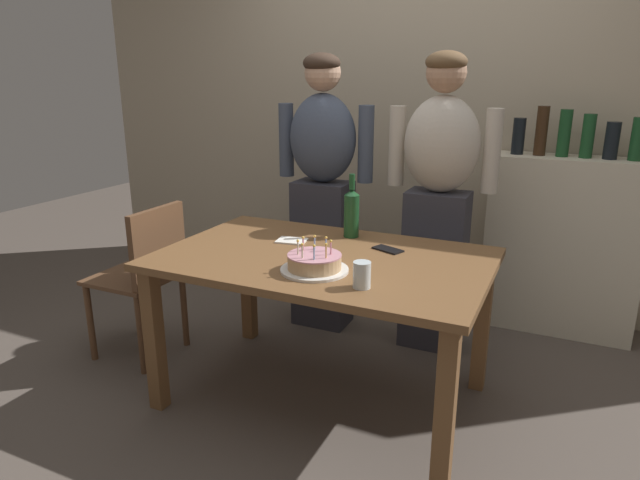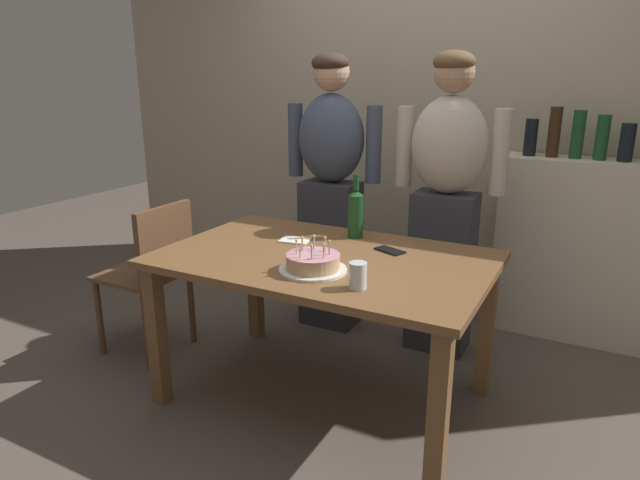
% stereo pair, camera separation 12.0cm
% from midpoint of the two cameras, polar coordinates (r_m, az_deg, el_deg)
% --- Properties ---
extents(ground_plane, '(10.00, 10.00, 0.00)m').
position_cam_midpoint_polar(ground_plane, '(2.86, -0.92, -15.85)').
color(ground_plane, '#564C44').
extents(back_wall, '(5.20, 0.10, 2.60)m').
position_cam_midpoint_polar(back_wall, '(3.87, 9.31, 12.98)').
color(back_wall, tan).
rests_on(back_wall, ground_plane).
extents(dining_table, '(1.50, 0.96, 0.74)m').
position_cam_midpoint_polar(dining_table, '(2.57, -0.99, -3.68)').
color(dining_table, brown).
rests_on(dining_table, ground_plane).
extents(birthday_cake, '(0.29, 0.29, 0.14)m').
position_cam_midpoint_polar(birthday_cake, '(2.33, -2.06, -2.43)').
color(birthday_cake, white).
rests_on(birthday_cake, dining_table).
extents(water_glass_near, '(0.07, 0.07, 0.11)m').
position_cam_midpoint_polar(water_glass_near, '(2.15, 2.76, -3.64)').
color(water_glass_near, silver).
rests_on(water_glass_near, dining_table).
extents(wine_bottle, '(0.08, 0.08, 0.32)m').
position_cam_midpoint_polar(wine_bottle, '(2.80, 2.03, 2.91)').
color(wine_bottle, '#194723').
rests_on(wine_bottle, dining_table).
extents(cell_phone, '(0.16, 0.12, 0.01)m').
position_cam_midpoint_polar(cell_phone, '(2.62, 5.74, -0.99)').
color(cell_phone, black).
rests_on(cell_phone, dining_table).
extents(napkin_stack, '(0.16, 0.13, 0.01)m').
position_cam_midpoint_polar(napkin_stack, '(2.76, -4.19, -0.08)').
color(napkin_stack, white).
rests_on(napkin_stack, dining_table).
extents(person_man_bearded, '(0.61, 0.27, 1.66)m').
position_cam_midpoint_polar(person_man_bearded, '(3.35, -0.75, 5.26)').
color(person_man_bearded, '#33333D').
rests_on(person_man_bearded, ground_plane).
extents(person_woman_cardigan, '(0.61, 0.27, 1.66)m').
position_cam_midpoint_polar(person_woman_cardigan, '(3.11, 11.08, 4.07)').
color(person_woman_cardigan, '#33333D').
rests_on(person_woman_cardigan, ground_plane).
extents(dining_chair, '(0.42, 0.42, 0.87)m').
position_cam_midpoint_polar(dining_chair, '(3.18, -18.57, -2.96)').
color(dining_chair, brown).
rests_on(dining_chair, ground_plane).
extents(shelf_cabinet, '(0.88, 0.30, 1.37)m').
position_cam_midpoint_polar(shelf_cabinet, '(3.63, 22.89, -0.31)').
color(shelf_cabinet, beige).
rests_on(shelf_cabinet, ground_plane).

